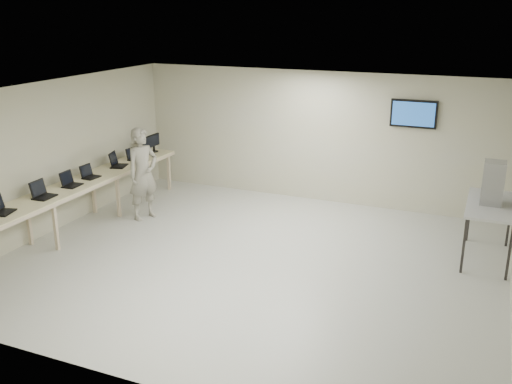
% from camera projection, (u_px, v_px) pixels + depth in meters
% --- Properties ---
extents(room, '(8.01, 7.01, 2.81)m').
position_uv_depth(room, '(254.00, 179.00, 9.15)').
color(room, '#A6A99A').
rests_on(room, ground).
extents(workbench, '(0.76, 6.00, 0.90)m').
position_uv_depth(workbench, '(75.00, 188.00, 10.62)').
color(workbench, '#C7BA83').
rests_on(workbench, ground).
extents(laptop_0, '(0.38, 0.42, 0.28)m').
position_uv_depth(laptop_0, '(1.00, 208.00, 9.14)').
color(laptop_0, black).
rests_on(laptop_0, workbench).
extents(laptop_1, '(0.33, 0.39, 0.29)m').
position_uv_depth(laptop_1, '(42.00, 193.00, 9.88)').
color(laptop_1, black).
rests_on(laptop_1, workbench).
extents(laptop_2, '(0.30, 0.36, 0.27)m').
position_uv_depth(laptop_2, '(70.00, 182.00, 10.51)').
color(laptop_2, black).
rests_on(laptop_2, workbench).
extents(laptop_3, '(0.28, 0.33, 0.25)m').
position_uv_depth(laptop_3, '(89.00, 174.00, 11.02)').
color(laptop_3, black).
rests_on(laptop_3, workbench).
extents(laptop_4, '(0.40, 0.44, 0.29)m').
position_uv_depth(laptop_4, '(117.00, 163.00, 11.80)').
color(laptop_4, black).
rests_on(laptop_4, workbench).
extents(laptop_5, '(0.30, 0.35, 0.25)m').
position_uv_depth(laptop_5, '(134.00, 157.00, 12.33)').
color(laptop_5, black).
rests_on(laptop_5, workbench).
extents(monitor_near, '(0.18, 0.41, 0.40)m').
position_uv_depth(monitor_near, '(148.00, 144.00, 12.72)').
color(monitor_near, black).
rests_on(monitor_near, workbench).
extents(monitor_far, '(0.18, 0.41, 0.41)m').
position_uv_depth(monitor_far, '(154.00, 141.00, 12.94)').
color(monitor_far, black).
rests_on(monitor_far, workbench).
extents(soldier, '(0.66, 0.78, 1.84)m').
position_uv_depth(soldier, '(143.00, 174.00, 11.21)').
color(soldier, slate).
rests_on(soldier, ground).
extents(side_table, '(0.76, 1.64, 0.98)m').
position_uv_depth(side_table, '(491.00, 208.00, 9.35)').
color(side_table, '#A8A8A8').
rests_on(side_table, ground).
extents(storage_bins, '(0.34, 0.37, 0.71)m').
position_uv_depth(storage_bins, '(493.00, 183.00, 9.22)').
color(storage_bins, '#A4A4A4').
rests_on(storage_bins, side_table).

